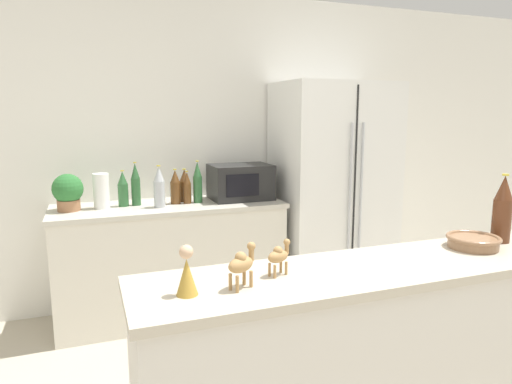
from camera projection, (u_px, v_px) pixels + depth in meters
name	position (u px, v px, depth m)	size (l,w,h in m)	color
wall_back	(194.00, 150.00, 3.83)	(8.00, 0.06, 2.55)	white
back_counter	(171.00, 260.00, 3.57)	(1.73, 0.63, 0.89)	silver
refrigerator	(333.00, 192.00, 3.92)	(0.95, 0.70, 1.83)	white
bar_counter	(377.00, 377.00, 1.89)	(1.99, 0.45, 0.98)	beige
potted_plant	(68.00, 192.00, 3.23)	(0.21, 0.21, 0.27)	#9E6B47
paper_towel_roll	(101.00, 191.00, 3.32)	(0.11, 0.11, 0.26)	white
microwave	(241.00, 182.00, 3.69)	(0.48, 0.37, 0.28)	black
back_bottle_0	(159.00, 187.00, 3.35)	(0.08, 0.08, 0.31)	#B2B7BC
back_bottle_1	(123.00, 189.00, 3.39)	(0.08, 0.08, 0.27)	#2D6033
back_bottle_2	(136.00, 185.00, 3.43)	(0.07, 0.07, 0.33)	#2D6033
back_bottle_3	(175.00, 187.00, 3.49)	(0.08, 0.08, 0.27)	brown
back_bottle_4	(187.00, 188.00, 3.50)	(0.06, 0.06, 0.25)	brown
back_bottle_5	(185.00, 186.00, 3.58)	(0.08, 0.08, 0.26)	brown
back_bottle_6	(198.00, 183.00, 3.54)	(0.07, 0.07, 0.33)	#2D6033
wine_bottle	(502.00, 210.00, 2.11)	(0.08, 0.08, 0.32)	#562D19
fruit_bowl	(473.00, 241.00, 2.03)	(0.23, 0.23, 0.06)	#8C6647
camel_figurine	(279.00, 255.00, 1.68)	(0.11, 0.08, 0.13)	#A87F4C
camel_figurine_second	(242.00, 263.00, 1.55)	(0.12, 0.10, 0.15)	#A87F4C
wise_man_figurine_crimson	(187.00, 274.00, 1.49)	(0.07, 0.07, 0.17)	#B28933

